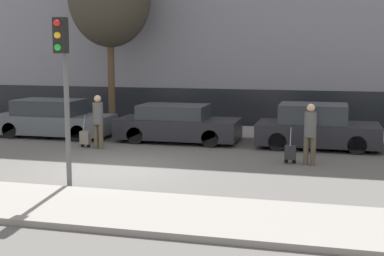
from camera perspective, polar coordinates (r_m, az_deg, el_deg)
The scene contains 12 objects.
ground_plane at distance 14.99m, azimuth -8.30°, elevation -4.31°, with size 80.00×80.00×0.00m, color #565451.
sidewalk_near at distance 11.72m, azimuth -15.47°, elevation -7.79°, with size 28.00×2.50×0.12m.
sidewalk_far at distance 21.49m, azimuth -1.08°, elevation -0.25°, with size 28.00×3.00×0.12m.
parked_car_0 at distance 20.91m, azimuth -14.63°, elevation 0.90°, with size 4.47×1.75×1.41m.
parked_car_1 at distance 19.08m, azimuth -1.59°, elevation 0.39°, with size 4.34×1.78×1.33m.
parked_car_2 at distance 18.33m, azimuth 13.10°, elevation 0.03°, with size 4.00×1.88×1.48m.
pedestrian_left at distance 17.94m, azimuth -9.99°, elevation 1.03°, with size 0.35×0.34×1.79m.
trolley_left at distance 18.36m, azimuth -11.31°, elevation -1.01°, with size 0.34×0.29×1.09m.
pedestrian_right at distance 15.50m, azimuth 12.49°, elevation -0.24°, with size 0.35×0.34×1.76m.
trolley_right at distance 15.72m, azimuth 10.45°, elevation -2.59°, with size 0.34×0.29×1.06m.
traffic_light at distance 12.60m, azimuth -13.56°, elevation 6.15°, with size 0.28×0.47×3.98m.
parked_bicycle at distance 20.97m, azimuth 11.82°, elevation 0.55°, with size 1.77×0.06×0.96m.
Camera 1 is at (5.71, -13.47, 3.24)m, focal length 50.00 mm.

